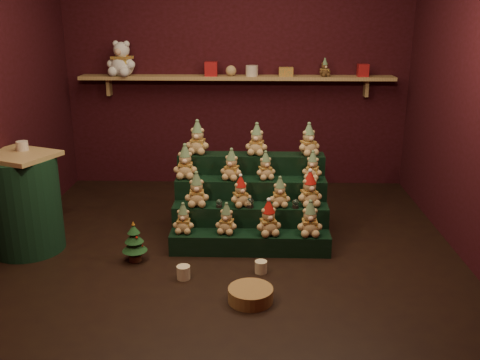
{
  "coord_description": "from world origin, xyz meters",
  "views": [
    {
      "loc": [
        0.22,
        -4.32,
        2.03
      ],
      "look_at": [
        0.09,
        0.25,
        0.58
      ],
      "focal_mm": 40.0,
      "sensor_mm": 36.0,
      "label": 1
    }
  ],
  "objects_px": {
    "snow_globe_a": "(219,203)",
    "wicker_basket": "(251,295)",
    "snow_globe_c": "(295,204)",
    "white_bear": "(122,54)",
    "side_table": "(24,203)",
    "mini_christmas_tree": "(134,242)",
    "mug_right": "(261,267)",
    "riser_tier_front": "(250,243)",
    "mug_left": "(183,272)",
    "brown_bear": "(325,68)",
    "snow_globe_b": "(250,203)"
  },
  "relations": [
    {
      "from": "riser_tier_front",
      "to": "mug_right",
      "type": "height_order",
      "value": "riser_tier_front"
    },
    {
      "from": "riser_tier_front",
      "to": "snow_globe_a",
      "type": "height_order",
      "value": "snow_globe_a"
    },
    {
      "from": "snow_globe_a",
      "to": "mug_left",
      "type": "bearing_deg",
      "value": -110.17
    },
    {
      "from": "snow_globe_c",
      "to": "mini_christmas_tree",
      "type": "height_order",
      "value": "snow_globe_c"
    },
    {
      "from": "mini_christmas_tree",
      "to": "mug_right",
      "type": "xyz_separation_m",
      "value": [
        1.07,
        -0.18,
        -0.13
      ]
    },
    {
      "from": "mug_right",
      "to": "snow_globe_b",
      "type": "bearing_deg",
      "value": 100.27
    },
    {
      "from": "wicker_basket",
      "to": "side_table",
      "type": "bearing_deg",
      "value": 157.02
    },
    {
      "from": "mug_left",
      "to": "mug_right",
      "type": "xyz_separation_m",
      "value": [
        0.61,
        0.12,
        -0.0
      ]
    },
    {
      "from": "mini_christmas_tree",
      "to": "mug_right",
      "type": "distance_m",
      "value": 1.09
    },
    {
      "from": "brown_bear",
      "to": "white_bear",
      "type": "bearing_deg",
      "value": 157.17
    },
    {
      "from": "snow_globe_a",
      "to": "wicker_basket",
      "type": "xyz_separation_m",
      "value": [
        0.29,
        -0.99,
        -0.35
      ]
    },
    {
      "from": "snow_globe_a",
      "to": "mug_left",
      "type": "distance_m",
      "value": 0.78
    },
    {
      "from": "snow_globe_b",
      "to": "wicker_basket",
      "type": "distance_m",
      "value": 1.05
    },
    {
      "from": "side_table",
      "to": "white_bear",
      "type": "distance_m",
      "value": 2.22
    },
    {
      "from": "snow_globe_b",
      "to": "mug_right",
      "type": "xyz_separation_m",
      "value": [
        0.1,
        -0.54,
        -0.36
      ]
    },
    {
      "from": "side_table",
      "to": "white_bear",
      "type": "xyz_separation_m",
      "value": [
        0.48,
        1.85,
        1.13
      ]
    },
    {
      "from": "snow_globe_a",
      "to": "wicker_basket",
      "type": "relative_size",
      "value": 0.23
    },
    {
      "from": "riser_tier_front",
      "to": "snow_globe_a",
      "type": "xyz_separation_m",
      "value": [
        -0.28,
        0.16,
        0.31
      ]
    },
    {
      "from": "mini_christmas_tree",
      "to": "brown_bear",
      "type": "relative_size",
      "value": 1.85
    },
    {
      "from": "side_table",
      "to": "wicker_basket",
      "type": "distance_m",
      "value": 2.18
    },
    {
      "from": "snow_globe_a",
      "to": "white_bear",
      "type": "xyz_separation_m",
      "value": [
        -1.21,
        1.7,
        1.17
      ]
    },
    {
      "from": "mug_right",
      "to": "white_bear",
      "type": "relative_size",
      "value": 0.2
    },
    {
      "from": "snow_globe_a",
      "to": "snow_globe_c",
      "type": "xyz_separation_m",
      "value": [
        0.68,
        -0.0,
        0.0
      ]
    },
    {
      "from": "mini_christmas_tree",
      "to": "side_table",
      "type": "bearing_deg",
      "value": 168.27
    },
    {
      "from": "mini_christmas_tree",
      "to": "mug_left",
      "type": "height_order",
      "value": "mini_christmas_tree"
    },
    {
      "from": "snow_globe_a",
      "to": "wicker_basket",
      "type": "height_order",
      "value": "snow_globe_a"
    },
    {
      "from": "snow_globe_a",
      "to": "brown_bear",
      "type": "relative_size",
      "value": 0.39
    },
    {
      "from": "snow_globe_a",
      "to": "mini_christmas_tree",
      "type": "relative_size",
      "value": 0.21
    },
    {
      "from": "snow_globe_c",
      "to": "brown_bear",
      "type": "height_order",
      "value": "brown_bear"
    },
    {
      "from": "snow_globe_c",
      "to": "wicker_basket",
      "type": "distance_m",
      "value": 1.12
    },
    {
      "from": "snow_globe_b",
      "to": "side_table",
      "type": "distance_m",
      "value": 1.97
    },
    {
      "from": "mug_right",
      "to": "white_bear",
      "type": "xyz_separation_m",
      "value": [
        -1.58,
        2.24,
        1.52
      ]
    },
    {
      "from": "wicker_basket",
      "to": "snow_globe_b",
      "type": "bearing_deg",
      "value": 91.07
    },
    {
      "from": "side_table",
      "to": "mug_right",
      "type": "xyz_separation_m",
      "value": [
        2.06,
        -0.39,
        -0.39
      ]
    },
    {
      "from": "mug_left",
      "to": "wicker_basket",
      "type": "height_order",
      "value": "mug_left"
    },
    {
      "from": "mini_christmas_tree",
      "to": "mug_right",
      "type": "bearing_deg",
      "value": -9.75
    },
    {
      "from": "riser_tier_front",
      "to": "side_table",
      "type": "distance_m",
      "value": 1.99
    },
    {
      "from": "side_table",
      "to": "wicker_basket",
      "type": "height_order",
      "value": "side_table"
    },
    {
      "from": "white_bear",
      "to": "side_table",
      "type": "bearing_deg",
      "value": -88.57
    },
    {
      "from": "brown_bear",
      "to": "snow_globe_b",
      "type": "bearing_deg",
      "value": -138.54
    },
    {
      "from": "white_bear",
      "to": "mini_christmas_tree",
      "type": "bearing_deg",
      "value": -60.06
    },
    {
      "from": "snow_globe_c",
      "to": "wicker_basket",
      "type": "relative_size",
      "value": 0.25
    },
    {
      "from": "riser_tier_front",
      "to": "snow_globe_a",
      "type": "bearing_deg",
      "value": 150.02
    },
    {
      "from": "snow_globe_a",
      "to": "mug_left",
      "type": "relative_size",
      "value": 0.7
    },
    {
      "from": "mug_right",
      "to": "riser_tier_front",
      "type": "bearing_deg",
      "value": 103.95
    },
    {
      "from": "snow_globe_c",
      "to": "white_bear",
      "type": "bearing_deg",
      "value": 137.92
    },
    {
      "from": "mug_right",
      "to": "brown_bear",
      "type": "bearing_deg",
      "value": 72.16
    },
    {
      "from": "riser_tier_front",
      "to": "wicker_basket",
      "type": "bearing_deg",
      "value": -88.97
    },
    {
      "from": "side_table",
      "to": "mug_left",
      "type": "bearing_deg",
      "value": 3.18
    },
    {
      "from": "wicker_basket",
      "to": "white_bear",
      "type": "relative_size",
      "value": 0.68
    }
  ]
}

